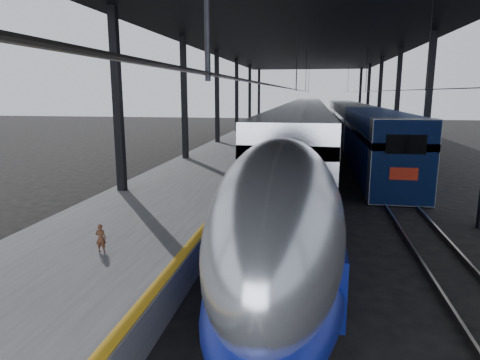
# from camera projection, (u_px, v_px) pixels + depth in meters

# --- Properties ---
(ground) EXTENTS (160.00, 160.00, 0.00)m
(ground) POSITION_uv_depth(u_px,v_px,m) (224.00, 260.00, 14.03)
(ground) COLOR black
(ground) RESTS_ON ground
(platform) EXTENTS (6.00, 80.00, 1.00)m
(platform) POSITION_uv_depth(u_px,v_px,m) (232.00, 156.00, 33.82)
(platform) COLOR #4C4C4F
(platform) RESTS_ON ground
(yellow_strip) EXTENTS (0.30, 80.00, 0.01)m
(yellow_strip) POSITION_uv_depth(u_px,v_px,m) (268.00, 150.00, 33.26)
(yellow_strip) COLOR orange
(yellow_strip) RESTS_ON platform
(rails) EXTENTS (6.52, 80.00, 0.16)m
(rails) POSITION_uv_depth(u_px,v_px,m) (335.00, 164.00, 32.59)
(rails) COLOR slate
(rails) RESTS_ON ground
(canopy) EXTENTS (18.00, 75.00, 9.47)m
(canopy) POSITION_uv_depth(u_px,v_px,m) (304.00, 41.00, 31.21)
(canopy) COLOR black
(canopy) RESTS_ON ground
(tgv_train) EXTENTS (3.15, 65.20, 4.51)m
(tgv_train) POSITION_uv_depth(u_px,v_px,m) (304.00, 132.00, 36.53)
(tgv_train) COLOR silver
(tgv_train) RESTS_ON ground
(second_train) EXTENTS (3.04, 56.05, 4.19)m
(second_train) POSITION_uv_depth(u_px,v_px,m) (353.00, 123.00, 46.31)
(second_train) COLOR navy
(second_train) RESTS_ON ground
(child) EXTENTS (0.31, 0.22, 0.81)m
(child) POSITION_uv_depth(u_px,v_px,m) (101.00, 238.00, 11.89)
(child) COLOR #502C1A
(child) RESTS_ON platform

